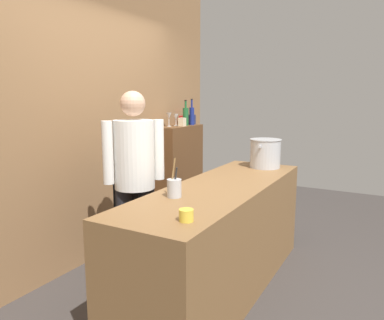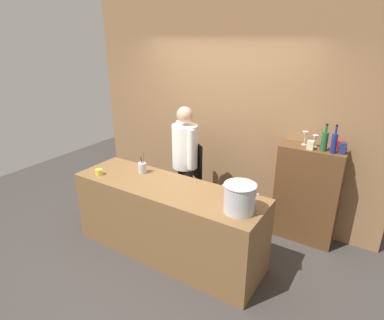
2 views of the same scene
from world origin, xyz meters
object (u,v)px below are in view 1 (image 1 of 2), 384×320
object	(u,v)px
stockpot_large	(265,153)
spice_tin_red	(183,120)
butter_jar	(186,215)
wine_glass_tall	(176,118)
utensil_crock	(174,188)
wine_glass_short	(169,116)
wine_bottle_cobalt	(192,115)
spice_tin_navy	(192,120)
wine_bottle_green	(186,116)
chef	(134,174)
spice_tin_cream	(182,122)

from	to	relation	value
stockpot_large	spice_tin_red	distance (m)	1.51
butter_jar	wine_glass_tall	world-z (taller)	wine_glass_tall
stockpot_large	utensil_crock	xyz separation A→B (m)	(-1.41, 0.21, -0.08)
wine_glass_tall	wine_glass_short	xyz separation A→B (m)	(-0.12, 0.03, 0.02)
wine_bottle_cobalt	spice_tin_navy	size ratio (longest dim) A/B	2.65
utensil_crock	wine_bottle_green	size ratio (longest dim) A/B	0.87
stockpot_large	wine_bottle_green	xyz separation A→B (m)	(0.49, 1.21, 0.33)
wine_glass_tall	chef	bearing A→B (deg)	-161.34
spice_tin_navy	spice_tin_red	bearing A→B (deg)	110.80
chef	stockpot_large	xyz separation A→B (m)	(1.14, -0.78, 0.08)
wine_bottle_green	spice_tin_navy	world-z (taller)	wine_bottle_green
wine_glass_tall	spice_tin_cream	world-z (taller)	wine_glass_tall
utensil_crock	spice_tin_navy	size ratio (longest dim) A/B	2.22
spice_tin_cream	chef	bearing A→B (deg)	-164.74
stockpot_large	spice_tin_navy	distance (m)	1.43
wine_bottle_cobalt	spice_tin_red	distance (m)	0.18
wine_bottle_green	spice_tin_navy	xyz separation A→B (m)	(0.20, 0.02, -0.06)
chef	butter_jar	world-z (taller)	chef
spice_tin_red	wine_glass_tall	bearing A→B (deg)	-167.89
spice_tin_red	chef	bearing A→B (deg)	-162.32
butter_jar	utensil_crock	bearing A→B (deg)	39.38
utensil_crock	spice_tin_cream	xyz separation A→B (m)	(1.75, 0.97, 0.34)
wine_glass_short	spice_tin_red	distance (m)	0.40
wine_bottle_cobalt	wine_glass_tall	distance (m)	0.25
wine_glass_short	utensil_crock	bearing A→B (deg)	-146.36
wine_bottle_cobalt	butter_jar	bearing A→B (deg)	-151.53
stockpot_large	spice_tin_cream	world-z (taller)	spice_tin_cream
stockpot_large	utensil_crock	distance (m)	1.42
wine_glass_short	stockpot_large	bearing A→B (deg)	-100.55
stockpot_large	wine_glass_tall	distance (m)	1.37
butter_jar	wine_glass_tall	size ratio (longest dim) A/B	0.58
wine_bottle_green	spice_tin_cream	xyz separation A→B (m)	(-0.14, -0.03, -0.07)
chef	stockpot_large	size ratio (longest dim) A/B	4.42
spice_tin_cream	stockpot_large	bearing A→B (deg)	-106.34
wine_bottle_green	chef	bearing A→B (deg)	-165.02
wine_bottle_cobalt	wine_glass_short	size ratio (longest dim) A/B	1.98
butter_jar	wine_bottle_green	bearing A→B (deg)	30.12
chef	spice_tin_navy	xyz separation A→B (m)	(1.82, 0.45, 0.35)
stockpot_large	wine_glass_short	xyz separation A→B (m)	(0.24, 1.31, 0.33)
wine_bottle_cobalt	spice_tin_cream	xyz separation A→B (m)	(-0.25, -0.00, -0.07)
chef	utensil_crock	distance (m)	0.62
utensil_crock	spice_tin_red	size ratio (longest dim) A/B	2.48
stockpot_large	wine_bottle_cobalt	size ratio (longest dim) A/B	1.12
wine_glass_tall	utensil_crock	bearing A→B (deg)	-148.82
wine_bottle_cobalt	stockpot_large	bearing A→B (deg)	-116.58
spice_tin_navy	butter_jar	bearing A→B (deg)	-151.59
chef	spice_tin_navy	distance (m)	1.91
chef	utensil_crock	world-z (taller)	chef
spice_tin_red	spice_tin_navy	distance (m)	0.12
butter_jar	spice_tin_cream	xyz separation A→B (m)	(2.16, 1.30, 0.37)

